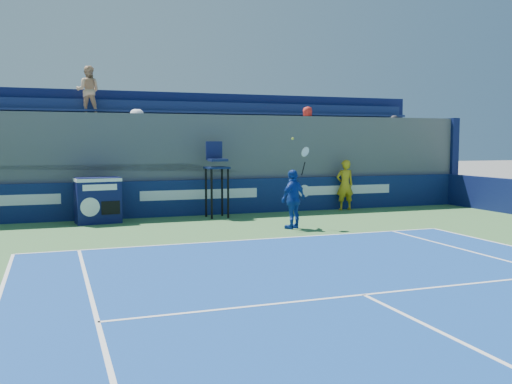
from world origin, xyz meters
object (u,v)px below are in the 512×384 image
object	(u,v)px
ball_person	(345,185)
tennis_player	(293,199)
umpire_chair	(217,171)
match_clock	(98,199)

from	to	relation	value
ball_person	tennis_player	size ratio (longest dim) A/B	0.70
umpire_chair	tennis_player	xyz separation A→B (m)	(1.37, -3.10, -0.67)
tennis_player	match_clock	bearing A→B (deg)	149.56
ball_person	umpire_chair	xyz separation A→B (m)	(-4.90, -0.38, 0.61)
umpire_chair	tennis_player	size ratio (longest dim) A/B	0.96
match_clock	umpire_chair	xyz separation A→B (m)	(3.74, 0.09, 0.79)
ball_person	tennis_player	world-z (taller)	tennis_player
tennis_player	ball_person	bearing A→B (deg)	44.57
ball_person	tennis_player	xyz separation A→B (m)	(-3.53, -3.47, -0.06)
ball_person	match_clock	xyz separation A→B (m)	(-8.64, -0.47, -0.17)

